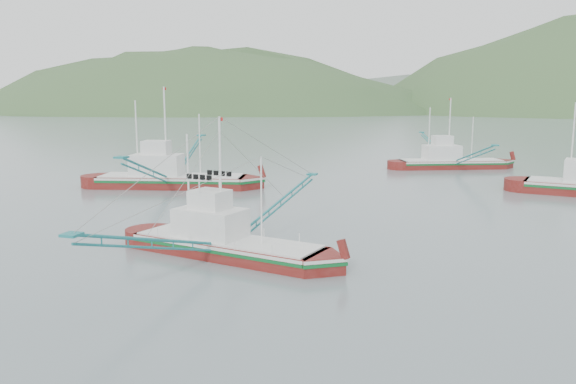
# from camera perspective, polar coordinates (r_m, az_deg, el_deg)

# --- Properties ---
(ground) EXTENTS (1200.00, 1200.00, 0.00)m
(ground) POSITION_cam_1_polar(r_m,az_deg,el_deg) (34.96, -2.90, -6.73)
(ground) COLOR slate
(ground) RESTS_ON ground
(main_boat) EXTENTS (13.20, 22.81, 9.36)m
(main_boat) POSITION_cam_1_polar(r_m,az_deg,el_deg) (35.28, -6.41, -3.77)
(main_boat) COLOR #62120E
(main_boat) RESTS_ON ground
(bg_boat_left) EXTENTS (16.80, 29.03, 11.91)m
(bg_boat_left) POSITION_cam_1_polar(r_m,az_deg,el_deg) (63.49, -11.90, 2.35)
(bg_boat_left) COLOR #62120E
(bg_boat_left) RESTS_ON ground
(bg_boat_far) EXTENTS (14.91, 25.20, 10.66)m
(bg_boat_far) POSITION_cam_1_polar(r_m,az_deg,el_deg) (82.67, 16.21, 3.79)
(bg_boat_far) COLOR #62120E
(bg_boat_far) RESTS_ON ground
(headland_left) EXTENTS (448.00, 308.00, 210.00)m
(headland_left) POSITION_cam_1_polar(r_m,az_deg,el_deg) (435.98, -9.12, 8.03)
(headland_left) COLOR #38582D
(headland_left) RESTS_ON ground
(ridge_distant) EXTENTS (960.00, 400.00, 240.00)m
(ridge_distant) POSITION_cam_1_polar(r_m,az_deg,el_deg) (591.92, 19.01, 7.98)
(ridge_distant) COLOR slate
(ridge_distant) RESTS_ON ground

